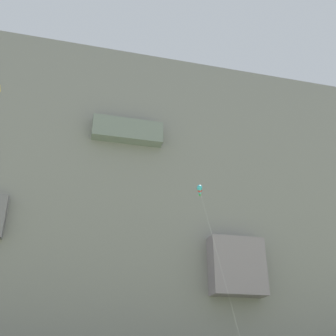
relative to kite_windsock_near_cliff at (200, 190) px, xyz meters
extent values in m
cube|color=gray|center=(-4.15, 38.31, 11.71)|extent=(180.00, 20.88, 58.87)
cube|color=gray|center=(-4.15, 27.01, 22.02)|extent=(12.64, 2.69, 4.17)
cube|color=gray|center=(14.86, 26.48, -1.34)|extent=(9.14, 3.81, 9.38)
ellipsoid|color=#38B2D1|center=(-0.25, -0.69, -0.02)|extent=(0.75, 0.88, 0.63)
ellipsoid|color=red|center=(0.01, 0.09, 0.09)|extent=(0.65, 0.83, 0.53)
ellipsoid|color=#38B2D1|center=(0.28, 0.87, 0.20)|extent=(0.56, 0.79, 0.43)
ellipsoid|color=green|center=(0.54, 1.65, 0.30)|extent=(0.46, 0.74, 0.33)
cylinder|color=silver|center=(0.86, -2.80, -8.86)|extent=(2.07, 4.70, 17.49)
pyramid|color=yellow|center=(-20.86, 1.40, 9.13)|extent=(1.34, 1.33, 0.19)
camera|label=1|loc=(-12.39, -36.49, -16.01)|focal=43.83mm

